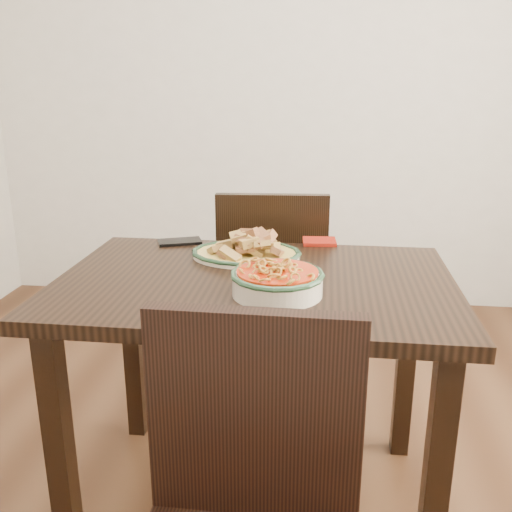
# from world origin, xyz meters

# --- Properties ---
(floor) EXTENTS (3.50, 3.50, 0.00)m
(floor) POSITION_xyz_m (0.00, 0.00, 0.00)
(floor) COLOR #3B2213
(floor) RESTS_ON ground
(wall_back) EXTENTS (3.50, 0.10, 2.60)m
(wall_back) POSITION_xyz_m (0.00, 1.75, 1.30)
(wall_back) COLOR beige
(wall_back) RESTS_ON ground
(dining_table) EXTENTS (1.13, 0.75, 0.75)m
(dining_table) POSITION_xyz_m (0.02, -0.02, 0.64)
(dining_table) COLOR black
(dining_table) RESTS_ON ground
(chair_far) EXTENTS (0.45, 0.45, 0.89)m
(chair_far) POSITION_xyz_m (0.01, 0.61, 0.50)
(chair_far) COLOR black
(chair_far) RESTS_ON ground
(fish_plate) EXTENTS (0.34, 0.27, 0.11)m
(fish_plate) POSITION_xyz_m (-0.03, 0.17, 0.79)
(fish_plate) COLOR beige
(fish_plate) RESTS_ON dining_table
(noodle_bowl) EXTENTS (0.25, 0.25, 0.08)m
(noodle_bowl) POSITION_xyz_m (0.09, -0.14, 0.79)
(noodle_bowl) COLOR beige
(noodle_bowl) RESTS_ON dining_table
(smartphone) EXTENTS (0.16, 0.13, 0.01)m
(smartphone) POSITION_xyz_m (-0.29, 0.30, 0.76)
(smartphone) COLOR black
(smartphone) RESTS_ON dining_table
(napkin) EXTENTS (0.12, 0.10, 0.01)m
(napkin) POSITION_xyz_m (0.20, 0.36, 0.76)
(napkin) COLOR maroon
(napkin) RESTS_ON dining_table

